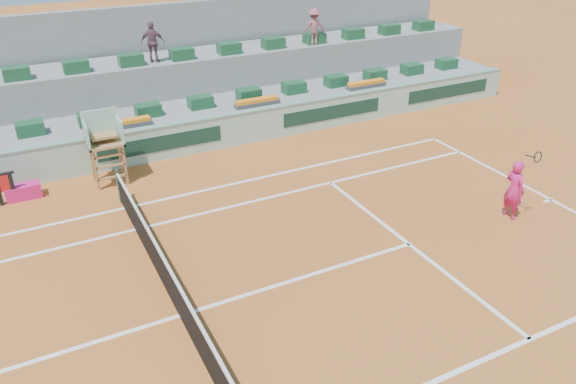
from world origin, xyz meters
name	(u,v)px	position (x,y,z in m)	size (l,w,h in m)	color
ground	(180,316)	(0.00, 0.00, 0.00)	(90.00, 90.00, 0.00)	#A75420
seating_tier_lower	(91,132)	(0.00, 10.70, 0.60)	(36.00, 4.00, 1.20)	gray
seating_tier_upper	(80,101)	(0.00, 12.30, 1.30)	(36.00, 2.40, 2.60)	gray
stadium_back_wall	(70,68)	(0.00, 13.90, 2.20)	(36.00, 0.40, 4.40)	gray
player_bag	(23,191)	(-2.62, 7.56, 0.23)	(1.03, 0.46, 0.46)	#DE1D6F
spectator_mid	(153,42)	(2.92, 11.73, 3.37)	(0.91, 0.38, 1.55)	#694653
spectator_right	(314,27)	(9.83, 11.46, 3.36)	(0.98, 0.56, 1.52)	#9F4F56
court_lines	(180,316)	(0.00, 0.00, 0.01)	(23.89, 11.09, 0.01)	white
tennis_net	(178,297)	(0.00, 0.00, 0.53)	(0.10, 11.97, 1.10)	black
advertising_hoarding	(103,153)	(0.02, 8.50, 0.63)	(36.00, 0.34, 1.26)	#9CC4B0
umpire_chair	(104,138)	(0.00, 7.50, 1.54)	(1.10, 0.90, 2.40)	olive
seat_row_lower	(91,119)	(0.00, 9.80, 1.42)	(32.90, 0.60, 0.44)	#194C2B
seat_row_upper	(76,66)	(0.00, 11.70, 2.82)	(32.90, 0.60, 0.44)	#194C2B
flower_planters	(49,136)	(-1.50, 9.00, 1.33)	(26.80, 0.36, 0.28)	#464646
towel_rack	(5,186)	(-3.08, 7.39, 0.60)	(0.67, 0.11, 1.03)	black
tennis_player	(514,189)	(9.94, -0.13, 0.89)	(0.45, 0.89, 2.28)	#DE1D6F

